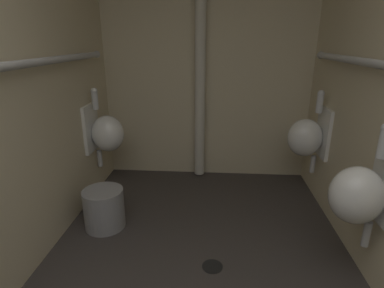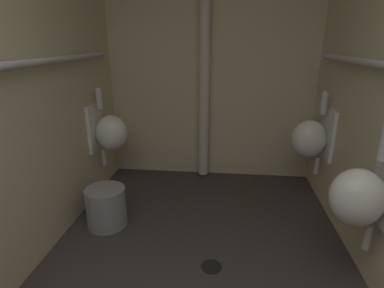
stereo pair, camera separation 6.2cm
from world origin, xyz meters
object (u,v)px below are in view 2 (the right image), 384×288
object	(u,v)px
urinal_left_mid	(109,132)
waste_bin	(106,207)
urinal_right_mid	(361,196)
urinal_right_far	(311,138)
floor_drain	(211,266)
standpipe_back_wall	(205,55)

from	to	relation	value
urinal_left_mid	waste_bin	distance (m)	0.75
urinal_right_mid	urinal_right_far	size ratio (longest dim) A/B	1.00
floor_drain	waste_bin	world-z (taller)	waste_bin
urinal_right_mid	standpipe_back_wall	size ratio (longest dim) A/B	0.30
standpipe_back_wall	waste_bin	world-z (taller)	standpipe_back_wall
floor_drain	standpipe_back_wall	bearing A→B (deg)	96.37
urinal_right_mid	standpipe_back_wall	world-z (taller)	standpipe_back_wall
standpipe_back_wall	floor_drain	size ratio (longest dim) A/B	18.22
floor_drain	waste_bin	bearing A→B (deg)	154.62
urinal_left_mid	waste_bin	bearing A→B (deg)	-75.66
urinal_left_mid	waste_bin	world-z (taller)	urinal_left_mid
urinal_right_mid	waste_bin	bearing A→B (deg)	163.85
urinal_right_mid	urinal_left_mid	bearing A→B (deg)	149.93
urinal_right_mid	urinal_right_far	distance (m)	1.07
urinal_right_mid	waste_bin	world-z (taller)	urinal_right_mid
urinal_right_mid	urinal_right_far	xyz separation A→B (m)	(0.00, 1.07, 0.00)
urinal_left_mid	urinal_right_mid	distance (m)	2.13
urinal_right_far	waste_bin	size ratio (longest dim) A/B	2.35
urinal_right_far	waste_bin	xyz separation A→B (m)	(-1.69, -0.58, -0.46)
waste_bin	standpipe_back_wall	bearing A→B (deg)	55.86
floor_drain	urinal_right_mid	bearing A→B (deg)	-5.34
waste_bin	floor_drain	bearing A→B (deg)	-25.38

